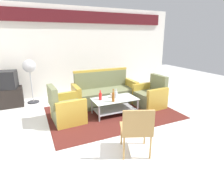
# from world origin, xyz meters

# --- Properties ---
(ground_plane) EXTENTS (14.00, 14.00, 0.00)m
(ground_plane) POSITION_xyz_m (0.00, 0.00, 0.00)
(ground_plane) COLOR white
(wall_back) EXTENTS (6.52, 0.19, 2.80)m
(wall_back) POSITION_xyz_m (0.00, 3.05, 1.48)
(wall_back) COLOR silver
(wall_back) RESTS_ON ground
(rug) EXTENTS (3.13, 2.20, 0.01)m
(rug) POSITION_xyz_m (0.05, 0.95, 0.01)
(rug) COLOR #511E19
(rug) RESTS_ON ground
(couch) EXTENTS (1.80, 0.74, 0.96)m
(couch) POSITION_xyz_m (0.14, 1.65, 0.32)
(couch) COLOR #6B704C
(couch) RESTS_ON rug
(armchair_left) EXTENTS (0.74, 0.80, 0.85)m
(armchair_left) POSITION_xyz_m (-1.10, 0.94, 0.29)
(armchair_left) COLOR #6B704C
(armchair_left) RESTS_ON rug
(armchair_right) EXTENTS (0.74, 0.80, 0.85)m
(armchair_right) POSITION_xyz_m (1.20, 0.91, 0.29)
(armchair_right) COLOR #6B704C
(armchair_right) RESTS_ON rug
(coffee_table) EXTENTS (1.10, 0.60, 0.40)m
(coffee_table) POSITION_xyz_m (0.07, 0.84, 0.27)
(coffee_table) COLOR silver
(coffee_table) RESTS_ON rug
(bottle_brown) EXTENTS (0.07, 0.07, 0.31)m
(bottle_brown) POSITION_xyz_m (-0.05, 0.66, 0.53)
(bottle_brown) COLOR brown
(bottle_brown) RESTS_ON coffee_table
(bottle_red) EXTENTS (0.07, 0.07, 0.24)m
(bottle_red) POSITION_xyz_m (-0.28, 0.90, 0.50)
(bottle_red) COLOR red
(bottle_red) RESTS_ON coffee_table
(bottle_clear) EXTENTS (0.08, 0.08, 0.23)m
(bottle_clear) POSITION_xyz_m (0.13, 0.88, 0.50)
(bottle_clear) COLOR silver
(bottle_clear) RESTS_ON coffee_table
(cup) EXTENTS (0.08, 0.08, 0.10)m
(cup) POSITION_xyz_m (0.05, 0.95, 0.46)
(cup) COLOR silver
(cup) RESTS_ON coffee_table
(tv_stand) EXTENTS (0.80, 0.50, 0.52)m
(tv_stand) POSITION_xyz_m (-2.41, 2.55, 0.26)
(tv_stand) COLOR black
(tv_stand) RESTS_ON ground
(television) EXTENTS (0.67, 0.54, 0.48)m
(television) POSITION_xyz_m (-2.41, 2.55, 0.76)
(television) COLOR black
(television) RESTS_ON tv_stand
(pedestal_fan) EXTENTS (0.36, 0.36, 1.27)m
(pedestal_fan) POSITION_xyz_m (-1.76, 2.60, 1.01)
(pedestal_fan) COLOR #2D2D33
(pedestal_fan) RESTS_ON ground
(wicker_chair) EXTENTS (0.62, 0.62, 0.84)m
(wicker_chair) POSITION_xyz_m (-0.32, -0.79, 0.49)
(wicker_chair) COLOR #AD844C
(wicker_chair) RESTS_ON ground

